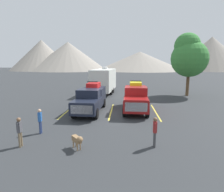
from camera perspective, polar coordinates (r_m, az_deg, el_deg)
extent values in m
plane|color=#2D3033|center=(16.25, -0.40, -5.20)|extent=(240.00, 240.00, 0.00)
cube|color=black|center=(16.55, -6.60, -1.85)|extent=(2.15, 5.82, 0.93)
cube|color=black|center=(14.49, -8.43, -1.61)|extent=(1.91, 1.68, 0.08)
cube|color=black|center=(15.90, -7.07, 0.72)|extent=(1.87, 1.56, 0.75)
cube|color=slate|center=(15.32, -7.58, 0.49)|extent=(1.70, 0.28, 0.56)
cube|color=black|center=(17.91, -5.56, 1.59)|extent=(1.99, 2.71, 0.60)
cube|color=silver|center=(13.86, -9.19, -4.12)|extent=(1.64, 0.12, 0.65)
cylinder|color=black|center=(14.63, -4.84, -5.32)|extent=(0.31, 0.84, 0.83)
cylinder|color=black|center=(15.06, -11.51, -5.03)|extent=(0.31, 0.84, 0.83)
cylinder|color=black|center=(18.37, -2.52, -2.05)|extent=(0.31, 0.84, 0.83)
cylinder|color=black|center=(18.71, -7.90, -1.91)|extent=(0.31, 0.84, 0.83)
cube|color=red|center=(17.83, -5.58, 3.26)|extent=(1.13, 1.73, 0.45)
cylinder|color=black|center=(17.19, -4.56, 2.99)|extent=(0.20, 0.45, 0.44)
cylinder|color=black|center=(17.37, -7.38, 3.02)|extent=(0.20, 0.45, 0.44)
cylinder|color=black|center=(18.32, -3.88, 3.46)|extent=(0.20, 0.45, 0.44)
cylinder|color=black|center=(18.49, -6.54, 3.48)|extent=(0.20, 0.45, 0.44)
cube|color=black|center=(17.33, -5.93, 4.30)|extent=(0.97, 0.12, 0.08)
cube|color=maroon|center=(16.92, 7.15, -1.35)|extent=(2.20, 5.53, 0.99)
cube|color=maroon|center=(14.89, 7.30, -0.87)|extent=(1.96, 1.60, 0.08)
cube|color=maroon|center=(16.28, 7.24, 1.35)|extent=(1.92, 1.49, 0.79)
cube|color=slate|center=(15.72, 7.28, 1.17)|extent=(1.75, 0.29, 0.58)
cube|color=maroon|center=(18.24, 7.13, 1.93)|extent=(2.04, 2.58, 0.54)
cube|color=silver|center=(14.28, 7.31, -3.34)|extent=(1.69, 0.13, 0.69)
cylinder|color=black|center=(15.28, 10.64, -4.63)|extent=(0.32, 0.92, 0.91)
cylinder|color=black|center=(15.24, 3.76, -4.51)|extent=(0.32, 0.92, 0.91)
cylinder|color=black|center=(18.88, 9.80, -1.73)|extent=(0.32, 0.92, 0.91)
cylinder|color=black|center=(18.85, 4.25, -1.63)|extent=(0.32, 0.92, 0.91)
cube|color=yellow|center=(18.18, 7.17, 3.48)|extent=(1.15, 1.65, 0.45)
cylinder|color=black|center=(17.64, 8.64, 3.22)|extent=(0.20, 0.45, 0.44)
cylinder|color=black|center=(17.63, 5.74, 3.28)|extent=(0.20, 0.45, 0.44)
cylinder|color=black|center=(18.74, 8.51, 3.64)|extent=(0.20, 0.45, 0.44)
cylinder|color=black|center=(18.72, 5.77, 3.69)|extent=(0.20, 0.45, 0.44)
cube|color=black|center=(17.69, 7.22, 4.51)|extent=(0.99, 0.12, 0.08)
cube|color=gold|center=(17.58, -13.08, -4.26)|extent=(0.12, 5.50, 0.01)
cube|color=gold|center=(16.87, -0.24, -4.61)|extent=(0.12, 5.50, 0.01)
cube|color=gold|center=(17.04, 13.03, -4.73)|extent=(0.12, 5.50, 0.01)
cube|color=silver|center=(25.84, -2.51, 4.95)|extent=(3.01, 6.69, 2.81)
cube|color=brown|center=(26.10, -5.24, 5.28)|extent=(0.52, 6.24, 0.24)
cube|color=silver|center=(26.70, -2.13, 8.47)|extent=(0.65, 0.75, 0.30)
cube|color=#333333|center=(22.32, -4.36, -0.11)|extent=(0.22, 1.21, 0.12)
cylinder|color=black|center=(25.07, -0.24, 1.22)|extent=(0.28, 0.78, 0.76)
cylinder|color=black|center=(25.52, -5.35, 1.34)|extent=(0.28, 0.78, 0.76)
cylinder|color=black|center=(26.60, 0.28, 1.75)|extent=(0.28, 0.78, 0.76)
cylinder|color=black|center=(27.02, -4.56, 1.85)|extent=(0.28, 0.78, 0.76)
cylinder|color=#726047|center=(11.13, -25.72, -11.58)|extent=(0.12, 0.12, 0.79)
cylinder|color=#726047|center=(11.00, -26.16, -11.87)|extent=(0.12, 0.12, 0.79)
cube|color=#4C4C51|center=(10.84, -26.22, -8.39)|extent=(0.19, 0.23, 0.56)
sphere|color=brown|center=(10.73, -26.39, -6.42)|extent=(0.21, 0.21, 0.21)
cylinder|color=#4C4C51|center=(10.95, -25.86, -8.33)|extent=(0.09, 0.09, 0.51)
cylinder|color=#4C4C51|center=(10.75, -26.56, -8.73)|extent=(0.09, 0.09, 0.51)
cylinder|color=navy|center=(12.59, -20.66, -8.71)|extent=(0.11, 0.11, 0.78)
cylinder|color=navy|center=(12.45, -20.91, -8.95)|extent=(0.11, 0.11, 0.78)
cube|color=#2659A5|center=(12.33, -20.98, -5.91)|extent=(0.20, 0.24, 0.55)
sphere|color=tan|center=(12.23, -21.09, -4.19)|extent=(0.21, 0.21, 0.21)
cylinder|color=#2659A5|center=(12.45, -20.77, -5.87)|extent=(0.09, 0.09, 0.50)
cylinder|color=#2659A5|center=(12.22, -21.17, -6.19)|extent=(0.09, 0.09, 0.50)
cylinder|color=#3F3F42|center=(10.28, 12.66, -12.55)|extent=(0.12, 0.12, 0.80)
cylinder|color=#3F3F42|center=(10.13, 12.78, -12.91)|extent=(0.12, 0.12, 0.80)
cube|color=maroon|center=(9.96, 12.88, -9.10)|extent=(0.19, 0.24, 0.57)
sphere|color=brown|center=(9.84, 12.97, -6.94)|extent=(0.22, 0.22, 0.22)
cylinder|color=maroon|center=(10.09, 12.78, -9.01)|extent=(0.09, 0.09, 0.51)
cylinder|color=maroon|center=(9.85, 12.97, -9.50)|extent=(0.09, 0.09, 0.51)
cube|color=olive|center=(9.91, -10.67, -12.71)|extent=(0.62, 0.66, 0.28)
sphere|color=olive|center=(9.56, -9.71, -12.84)|extent=(0.31, 0.31, 0.31)
cylinder|color=olive|center=(10.19, -11.61, -11.73)|extent=(0.13, 0.15, 0.20)
cylinder|color=olive|center=(9.88, -9.56, -14.80)|extent=(0.06, 0.06, 0.37)
cylinder|color=olive|center=(9.82, -10.42, -15.00)|extent=(0.06, 0.06, 0.37)
cylinder|color=olive|center=(10.26, -10.79, -13.85)|extent=(0.06, 0.06, 0.37)
cylinder|color=olive|center=(10.20, -11.62, -14.03)|extent=(0.06, 0.06, 0.37)
cylinder|color=brown|center=(26.15, 21.92, 3.96)|extent=(0.38, 0.38, 3.57)
sphere|color=#387F38|center=(26.02, 22.36, 10.37)|extent=(4.56, 4.56, 4.56)
sphere|color=#387F38|center=(26.15, 21.81, 13.91)|extent=(3.19, 3.19, 3.19)
cone|color=gray|center=(104.57, -20.38, 11.50)|extent=(31.52, 31.52, 15.20)
cone|color=gray|center=(99.38, -13.08, 11.63)|extent=(38.81, 38.81, 14.05)
cone|color=gray|center=(98.21, 8.38, 10.42)|extent=(43.67, 43.67, 9.34)
cone|color=gray|center=(108.96, 27.72, 11.26)|extent=(37.04, 37.04, 16.56)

